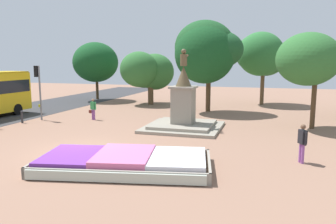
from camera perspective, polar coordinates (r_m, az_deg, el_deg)
ground_plane at (r=16.24m, az=-14.95°, el=-6.64°), size 83.95×83.95×0.00m
flower_planter at (r=13.29m, az=-7.58°, el=-8.61°), size 7.34×4.56×0.64m
statue_monument at (r=20.77m, az=2.67°, el=-0.10°), size 4.72×4.72×5.01m
traffic_light_mid_block at (r=25.42m, az=-21.64°, el=4.70°), size 0.41×0.29×3.94m
pedestrian_with_handbag at (r=24.52m, az=-12.93°, el=0.67°), size 0.71×0.37×1.56m
pedestrian_crossing_plaza at (r=14.84m, az=22.35°, el=-4.64°), size 0.36×0.53×1.67m
kerb_bollard_north at (r=24.88m, az=-24.10°, el=-0.71°), size 0.16×0.16×0.87m
park_tree_behind_statue at (r=33.53m, az=15.99°, el=9.60°), size 4.94×5.27×7.03m
park_tree_far_right at (r=22.13m, az=22.98°, el=8.76°), size 3.84×4.12×6.01m
park_tree_street_side at (r=36.77m, az=-12.39°, el=8.54°), size 4.75×5.18×6.29m
park_tree_mid_canopy at (r=32.84m, az=-3.78°, el=7.16°), size 4.93×4.89×5.20m
park_tree_distant at (r=27.49m, az=6.87°, el=10.57°), size 5.66×4.91×7.60m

